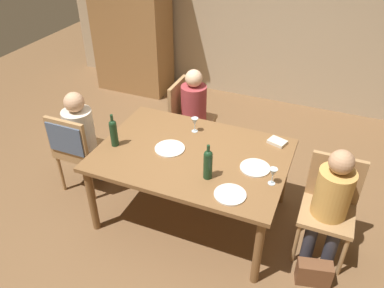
{
  "coord_description": "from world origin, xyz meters",
  "views": [
    {
      "loc": [
        1.06,
        -2.56,
        2.75
      ],
      "look_at": [
        0.0,
        0.0,
        0.85
      ],
      "focal_mm": 35.58,
      "sensor_mm": 36.0,
      "label": 1
    }
  ],
  "objects_px": {
    "armoire_cabinet": "(131,19)",
    "wine_glass_centre": "(195,122)",
    "person_woman_host": "(82,133)",
    "person_man_bearded": "(196,108)",
    "wine_bottle_dark_red": "(208,163)",
    "chair_left_end": "(74,145)",
    "chair_right_end": "(330,201)",
    "dining_table": "(192,160)",
    "wine_glass_near_left": "(273,173)",
    "dinner_plate_host": "(255,168)",
    "dinner_plate_guest_left": "(170,148)",
    "dinner_plate_guest_right": "(230,195)",
    "handbag": "(314,273)",
    "wine_bottle_tall_green": "(114,132)",
    "chair_far_left": "(187,114)",
    "person_man_guest": "(331,200)"
  },
  "relations": [
    {
      "from": "armoire_cabinet",
      "to": "wine_glass_centre",
      "type": "xyz_separation_m",
      "value": [
        1.83,
        -1.99,
        -0.24
      ]
    },
    {
      "from": "wine_glass_near_left",
      "to": "handbag",
      "type": "distance_m",
      "value": 0.91
    },
    {
      "from": "chair_left_end",
      "to": "person_woman_host",
      "type": "bearing_deg",
      "value": 90.0
    },
    {
      "from": "dinner_plate_guest_left",
      "to": "wine_glass_near_left",
      "type": "bearing_deg",
      "value": -7.12
    },
    {
      "from": "dining_table",
      "to": "wine_glass_near_left",
      "type": "relative_size",
      "value": 11.39
    },
    {
      "from": "person_woman_host",
      "to": "wine_glass_centre",
      "type": "distance_m",
      "value": 1.18
    },
    {
      "from": "dinner_plate_guest_left",
      "to": "dinner_plate_guest_right",
      "type": "height_order",
      "value": "same"
    },
    {
      "from": "armoire_cabinet",
      "to": "dinner_plate_guest_right",
      "type": "xyz_separation_m",
      "value": [
        2.44,
        -2.74,
        -0.34
      ]
    },
    {
      "from": "dining_table",
      "to": "dinner_plate_host",
      "type": "relative_size",
      "value": 6.59
    },
    {
      "from": "chair_left_end",
      "to": "dinner_plate_guest_right",
      "type": "height_order",
      "value": "chair_left_end"
    },
    {
      "from": "chair_left_end",
      "to": "chair_right_end",
      "type": "height_order",
      "value": "same"
    },
    {
      "from": "dining_table",
      "to": "dinner_plate_guest_right",
      "type": "relative_size",
      "value": 6.69
    },
    {
      "from": "person_woman_host",
      "to": "person_man_guest",
      "type": "distance_m",
      "value": 2.46
    },
    {
      "from": "chair_right_end",
      "to": "wine_bottle_dark_red",
      "type": "bearing_deg",
      "value": 19.67
    },
    {
      "from": "dinner_plate_host",
      "to": "dinner_plate_guest_left",
      "type": "bearing_deg",
      "value": -178.31
    },
    {
      "from": "person_man_bearded",
      "to": "handbag",
      "type": "height_order",
      "value": "person_man_bearded"
    },
    {
      "from": "wine_glass_centre",
      "to": "person_woman_host",
      "type": "bearing_deg",
      "value": -163.85
    },
    {
      "from": "dining_table",
      "to": "person_woman_host",
      "type": "relative_size",
      "value": 1.52
    },
    {
      "from": "dinner_plate_guest_right",
      "to": "wine_bottle_tall_green",
      "type": "bearing_deg",
      "value": 168.13
    },
    {
      "from": "person_woman_host",
      "to": "person_man_bearded",
      "type": "relative_size",
      "value": 1.01
    },
    {
      "from": "armoire_cabinet",
      "to": "person_man_guest",
      "type": "distance_m",
      "value": 3.99
    },
    {
      "from": "armoire_cabinet",
      "to": "dining_table",
      "type": "bearing_deg",
      "value": -50.24
    },
    {
      "from": "dinner_plate_guest_right",
      "to": "handbag",
      "type": "height_order",
      "value": "dinner_plate_guest_right"
    },
    {
      "from": "armoire_cabinet",
      "to": "person_woman_host",
      "type": "xyz_separation_m",
      "value": [
        0.72,
        -2.32,
        -0.45
      ]
    },
    {
      "from": "chair_far_left",
      "to": "person_woman_host",
      "type": "distance_m",
      "value": 1.22
    },
    {
      "from": "dining_table",
      "to": "wine_glass_near_left",
      "type": "xyz_separation_m",
      "value": [
        0.75,
        -0.14,
        0.18
      ]
    },
    {
      "from": "wine_glass_centre",
      "to": "wine_glass_near_left",
      "type": "bearing_deg",
      "value": -29.3
    },
    {
      "from": "wine_glass_centre",
      "to": "dinner_plate_guest_right",
      "type": "relative_size",
      "value": 0.59
    },
    {
      "from": "armoire_cabinet",
      "to": "wine_bottle_tall_green",
      "type": "xyz_separation_m",
      "value": [
        1.24,
        -2.49,
        -0.2
      ]
    },
    {
      "from": "chair_right_end",
      "to": "dinner_plate_guest_left",
      "type": "bearing_deg",
      "value": 4.22
    },
    {
      "from": "wine_bottle_tall_green",
      "to": "dinner_plate_guest_left",
      "type": "xyz_separation_m",
      "value": [
        0.5,
        0.13,
        -0.14
      ]
    },
    {
      "from": "chair_left_end",
      "to": "person_man_bearded",
      "type": "distance_m",
      "value": 1.4
    },
    {
      "from": "wine_bottle_tall_green",
      "to": "chair_far_left",
      "type": "bearing_deg",
      "value": 78.09
    },
    {
      "from": "wine_bottle_dark_red",
      "to": "person_man_guest",
      "type": "bearing_deg",
      "value": 13.63
    },
    {
      "from": "person_woman_host",
      "to": "wine_bottle_tall_green",
      "type": "height_order",
      "value": "person_woman_host"
    },
    {
      "from": "chair_left_end",
      "to": "dinner_plate_host",
      "type": "xyz_separation_m",
      "value": [
        1.81,
        0.13,
        0.16
      ]
    },
    {
      "from": "person_woman_host",
      "to": "dinner_plate_guest_right",
      "type": "bearing_deg",
      "value": -14.01
    },
    {
      "from": "person_man_bearded",
      "to": "handbag",
      "type": "bearing_deg",
      "value": 50.16
    },
    {
      "from": "person_man_bearded",
      "to": "wine_bottle_dark_red",
      "type": "bearing_deg",
      "value": 26.05
    },
    {
      "from": "wine_bottle_tall_green",
      "to": "handbag",
      "type": "distance_m",
      "value": 2.1
    },
    {
      "from": "chair_right_end",
      "to": "person_man_guest",
      "type": "height_order",
      "value": "person_man_guest"
    },
    {
      "from": "wine_glass_near_left",
      "to": "wine_glass_centre",
      "type": "relative_size",
      "value": 1.0
    },
    {
      "from": "chair_left_end",
      "to": "person_man_guest",
      "type": "bearing_deg",
      "value": 2.29
    },
    {
      "from": "chair_far_left",
      "to": "person_man_guest",
      "type": "relative_size",
      "value": 0.83
    },
    {
      "from": "chair_left_end",
      "to": "person_woman_host",
      "type": "relative_size",
      "value": 0.83
    },
    {
      "from": "chair_far_left",
      "to": "person_woman_host",
      "type": "xyz_separation_m",
      "value": [
        -0.76,
        -0.95,
        0.11
      ]
    },
    {
      "from": "dinner_plate_host",
      "to": "handbag",
      "type": "distance_m",
      "value": 0.98
    },
    {
      "from": "person_man_bearded",
      "to": "dining_table",
      "type": "bearing_deg",
      "value": 20.13
    },
    {
      "from": "wine_bottle_tall_green",
      "to": "armoire_cabinet",
      "type": "bearing_deg",
      "value": 116.48
    },
    {
      "from": "chair_left_end",
      "to": "dinner_plate_guest_left",
      "type": "bearing_deg",
      "value": 5.88
    }
  ]
}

